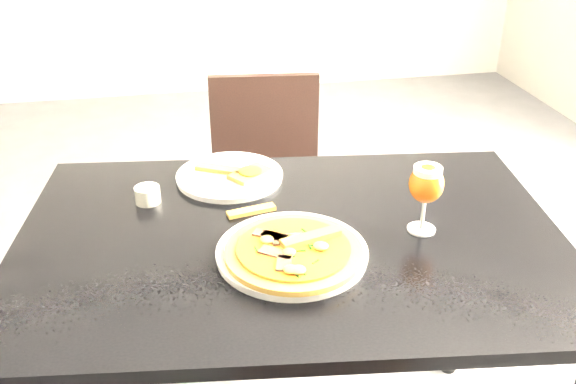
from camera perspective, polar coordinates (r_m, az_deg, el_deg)
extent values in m
cube|color=black|center=(1.42, 0.24, -4.32)|extent=(1.29, 0.94, 0.03)
cylinder|color=black|center=(1.96, -16.65, -8.61)|extent=(0.05, 0.05, 0.72)
cylinder|color=black|center=(2.01, 15.19, -7.42)|extent=(0.05, 0.05, 0.72)
cube|color=black|center=(2.16, -1.77, -1.86)|extent=(0.43, 0.43, 0.04)
cylinder|color=black|center=(2.15, -5.70, -9.10)|extent=(0.03, 0.03, 0.40)
cylinder|color=black|center=(2.16, 2.72, -8.75)|extent=(0.03, 0.03, 0.40)
cylinder|color=black|center=(2.41, -5.62, -4.59)|extent=(0.03, 0.03, 0.40)
cylinder|color=black|center=(2.42, 1.84, -4.29)|extent=(0.03, 0.03, 0.40)
cube|color=black|center=(2.22, -2.09, 5.58)|extent=(0.37, 0.07, 0.39)
cylinder|color=silver|center=(1.33, 0.36, -5.44)|extent=(0.31, 0.31, 0.02)
cylinder|color=olive|center=(1.31, 0.51, -5.37)|extent=(0.28, 0.28, 0.01)
cylinder|color=#BB5A0F|center=(1.31, 0.51, -5.04)|extent=(0.23, 0.23, 0.01)
cube|color=#49281F|center=(1.31, 1.82, -4.71)|extent=(0.06, 0.03, 0.00)
cube|color=#49281F|center=(1.35, 0.76, -3.68)|extent=(0.04, 0.06, 0.00)
cube|color=#49281F|center=(1.33, -2.27, -4.14)|extent=(0.06, 0.06, 0.00)
cube|color=#49281F|center=(1.28, -0.40, -5.39)|extent=(0.06, 0.06, 0.00)
cube|color=#49281F|center=(1.27, 1.65, -5.94)|extent=(0.04, 0.06, 0.00)
ellipsoid|color=gold|center=(1.31, 1.19, -4.45)|extent=(0.03, 0.03, 0.01)
ellipsoid|color=gold|center=(1.36, 0.77, -3.14)|extent=(0.03, 0.03, 0.01)
ellipsoid|color=gold|center=(1.31, -0.05, -4.39)|extent=(0.03, 0.03, 0.01)
ellipsoid|color=gold|center=(1.31, -2.58, -4.59)|extent=(0.03, 0.03, 0.01)
ellipsoid|color=gold|center=(1.29, -0.17, -5.07)|extent=(0.03, 0.03, 0.01)
ellipsoid|color=gold|center=(1.24, 0.24, -6.52)|extent=(0.03, 0.03, 0.01)
ellipsoid|color=gold|center=(1.29, 1.10, -5.13)|extent=(0.03, 0.03, 0.01)
ellipsoid|color=gold|center=(1.30, 3.64, -4.90)|extent=(0.03, 0.03, 0.01)
cube|color=#133F0B|center=(1.32, 0.63, -4.53)|extent=(0.01, 0.02, 0.00)
cube|color=#133F0B|center=(1.34, -0.09, -3.87)|extent=(0.01, 0.02, 0.00)
cube|color=#133F0B|center=(1.35, -1.79, -3.64)|extent=(0.01, 0.02, 0.00)
cube|color=#133F0B|center=(1.31, -0.76, -4.67)|extent=(0.02, 0.01, 0.00)
cube|color=#133F0B|center=(1.30, -2.13, -5.15)|extent=(0.02, 0.00, 0.00)
cube|color=#133F0B|center=(1.30, -0.01, -5.11)|extent=(0.02, 0.01, 0.00)
cube|color=#133F0B|center=(1.27, -0.31, -5.91)|extent=(0.01, 0.02, 0.00)
cube|color=#133F0B|center=(1.24, 0.77, -6.80)|extent=(0.01, 0.02, 0.00)
cube|color=#133F0B|center=(1.28, 1.23, -5.52)|extent=(0.01, 0.02, 0.00)
cube|color=#133F0B|center=(1.28, 2.87, -5.65)|extent=(0.02, 0.01, 0.00)
cube|color=#133F0B|center=(1.30, 1.18, -4.91)|extent=(0.02, 0.01, 0.00)
cube|color=#133F0B|center=(1.32, 2.31, -4.44)|extent=(0.02, 0.01, 0.00)
cube|color=#133F0B|center=(1.36, 2.47, -3.50)|extent=(0.02, 0.01, 0.00)
cube|color=olive|center=(1.32, 2.11, -4.08)|extent=(0.13, 0.06, 0.01)
cylinder|color=silver|center=(1.65, -5.21, 1.41)|extent=(0.30, 0.30, 0.01)
cube|color=olive|center=(1.66, -6.08, 2.04)|extent=(0.13, 0.09, 0.01)
cube|color=olive|center=(1.63, -3.37, 1.62)|extent=(0.12, 0.11, 0.01)
cylinder|color=#BB5A0F|center=(1.63, -3.37, 1.85)|extent=(0.06, 0.06, 0.00)
cube|color=olive|center=(1.49, -3.28, -1.67)|extent=(0.12, 0.05, 0.01)
cylinder|color=beige|center=(1.56, -12.38, -0.23)|extent=(0.06, 0.06, 0.04)
cylinder|color=gold|center=(1.56, -12.43, 0.22)|extent=(0.05, 0.05, 0.01)
cylinder|color=#AFB5B8|center=(1.46, 11.76, -3.24)|extent=(0.06, 0.06, 0.00)
cylinder|color=#AFB5B8|center=(1.44, 11.90, -2.01)|extent=(0.01, 0.01, 0.07)
ellipsoid|color=#8F400D|center=(1.40, 12.21, 0.72)|extent=(0.08, 0.08, 0.09)
cylinder|color=beige|center=(1.39, 12.34, 1.91)|extent=(0.06, 0.06, 0.01)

